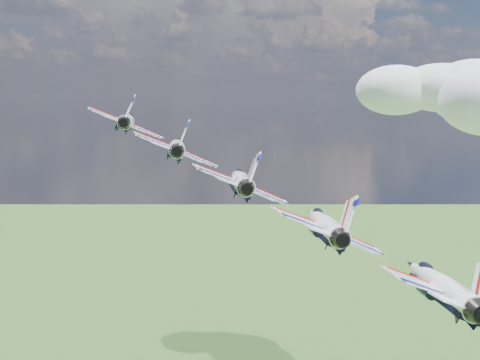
% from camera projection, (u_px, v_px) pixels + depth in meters
% --- Properties ---
extents(cloud_far, '(70.37, 55.29, 27.64)m').
position_uv_depth(cloud_far, '(439.00, 87.00, 305.35)').
color(cloud_far, white).
extents(jet_0, '(14.62, 17.43, 8.08)m').
position_uv_depth(jet_0, '(128.00, 121.00, 92.03)').
color(jet_0, white).
extents(jet_1, '(14.62, 17.43, 8.08)m').
position_uv_depth(jet_1, '(177.00, 147.00, 82.01)').
color(jet_1, white).
extents(jet_2, '(14.62, 17.43, 8.08)m').
position_uv_depth(jet_2, '(240.00, 180.00, 71.98)').
color(jet_2, white).
extents(jet_3, '(14.62, 17.43, 8.08)m').
position_uv_depth(jet_3, '(324.00, 224.00, 61.96)').
color(jet_3, white).
extents(jet_4, '(14.62, 17.43, 8.08)m').
position_uv_depth(jet_4, '(439.00, 285.00, 51.93)').
color(jet_4, silver).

